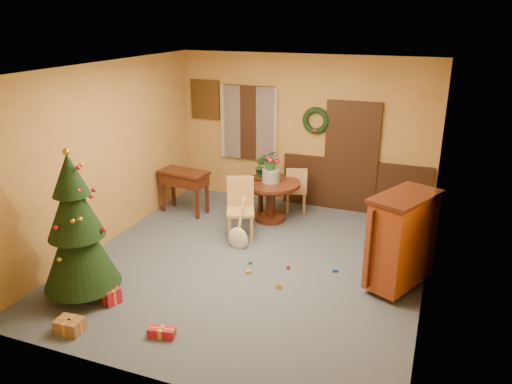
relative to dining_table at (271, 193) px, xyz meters
The scene contains 21 objects.
room_envelope 1.27m from the dining_table, 64.09° to the left, with size 5.50×5.50×5.50m.
dining_table is the anchor object (origin of this frame).
urn 0.34m from the dining_table, ahead, with size 0.31×0.31×0.23m, color slate.
centerpiece_plant 0.64m from the dining_table, ahead, with size 0.34×0.30×0.38m, color #1E4C23.
chair_near 0.89m from the dining_table, 105.17° to the right, with size 0.59×0.59×1.04m.
chair_far 0.63m from the dining_table, 59.67° to the left, with size 0.49×0.49×0.90m.
guitar 1.29m from the dining_table, 94.50° to the right, with size 0.34×0.16×0.80m, color beige, non-canonical shape.
plant_stand 0.27m from the dining_table, 154.10° to the left, with size 0.30×0.30×0.78m.
stand_plant 0.53m from the dining_table, 154.10° to the left, with size 0.21×0.17×0.39m, color #19471E.
christmas_tree 3.70m from the dining_table, 113.40° to the right, with size 0.99×0.99×2.05m.
writing_desk 1.66m from the dining_table, behind, with size 0.98×0.57×0.82m.
sideboard 2.93m from the dining_table, 33.55° to the right, with size 0.95×1.20×1.36m.
gift_a 4.26m from the dining_table, 104.91° to the right, with size 0.33×0.25×0.17m.
gift_b 3.56m from the dining_table, 106.81° to the right, with size 0.27×0.27×0.21m.
gift_c 3.44m from the dining_table, 116.15° to the right, with size 0.30×0.32×0.14m.
gift_d 3.81m from the dining_table, 90.31° to the right, with size 0.34×0.19×0.11m.
toy_a 2.22m from the dining_table, 44.44° to the right, with size 0.08×0.05×0.05m, color #2A52B6.
toy_b 1.82m from the dining_table, 80.58° to the right, with size 0.06×0.06×0.06m, color #238232.
toy_c 2.11m from the dining_table, 79.38° to the right, with size 0.08×0.05×0.05m, color gold.
toy_d 1.95m from the dining_table, 62.50° to the right, with size 0.06×0.06×0.06m, color red.
toy_e 2.48m from the dining_table, 67.71° to the right, with size 0.08×0.05×0.05m, color gold.
Camera 1 is at (2.51, -6.31, 3.59)m, focal length 35.00 mm.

